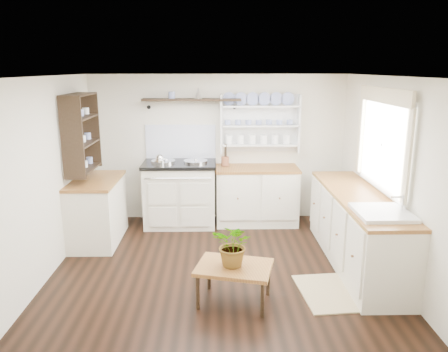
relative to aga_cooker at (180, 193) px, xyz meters
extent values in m
cube|color=black|center=(0.59, -1.57, -0.50)|extent=(4.00, 3.80, 0.01)
cube|color=silver|center=(0.59, 0.33, 0.65)|extent=(4.00, 0.02, 2.30)
cube|color=silver|center=(2.59, -1.57, 0.65)|extent=(0.02, 3.80, 2.30)
cube|color=silver|center=(-1.41, -1.57, 0.65)|extent=(0.02, 3.80, 2.30)
cube|color=white|center=(0.59, -1.57, 1.80)|extent=(4.00, 3.80, 0.01)
cube|color=white|center=(2.55, -1.42, 1.00)|extent=(0.04, 1.40, 1.00)
cube|color=white|center=(2.53, -1.42, 1.00)|extent=(0.02, 1.50, 1.10)
cube|color=beige|center=(2.51, -1.42, 1.58)|extent=(0.04, 1.55, 0.18)
cube|color=beige|center=(0.00, 0.00, -0.03)|extent=(1.07, 0.70, 0.94)
cube|color=black|center=(0.00, 0.00, 0.46)|extent=(1.11, 0.74, 0.05)
cylinder|color=silver|center=(-0.25, 0.00, 0.50)|extent=(0.36, 0.36, 0.03)
cylinder|color=silver|center=(0.25, 0.00, 0.50)|extent=(0.36, 0.36, 0.03)
cylinder|color=silver|center=(0.00, -0.39, 0.33)|extent=(0.96, 0.02, 0.02)
cube|color=white|center=(1.19, 0.03, -0.06)|extent=(1.25, 0.60, 0.88)
cube|color=brown|center=(1.19, 0.03, 0.38)|extent=(1.27, 0.63, 0.04)
cube|color=white|center=(2.29, -1.47, -0.06)|extent=(0.60, 2.40, 0.88)
cube|color=brown|center=(2.29, -1.47, 0.38)|extent=(0.62, 2.43, 0.04)
cube|color=white|center=(2.29, -2.22, 0.30)|extent=(0.55, 0.60, 0.28)
cylinder|color=silver|center=(2.49, -2.22, 0.50)|extent=(0.02, 0.02, 0.22)
cube|color=white|center=(-1.11, -0.67, -0.06)|extent=(0.60, 1.10, 0.88)
cube|color=brown|center=(-1.11, -0.67, 0.38)|extent=(0.62, 1.13, 0.04)
cube|color=white|center=(1.24, 0.31, 1.05)|extent=(1.20, 0.03, 0.90)
cube|color=white|center=(1.24, 0.22, 1.05)|extent=(1.20, 0.22, 0.02)
cylinder|color=navy|center=(1.24, 0.23, 1.32)|extent=(0.20, 0.02, 0.20)
cube|color=black|center=(0.19, 0.20, 1.42)|extent=(1.50, 0.24, 0.04)
cone|color=black|center=(-0.46, 0.27, 1.31)|extent=(0.06, 0.20, 0.06)
cone|color=black|center=(0.84, 0.27, 1.31)|extent=(0.06, 0.20, 0.06)
cube|color=black|center=(-1.25, -0.67, 1.05)|extent=(0.28, 0.80, 1.05)
cylinder|color=brown|center=(0.70, 0.11, 0.48)|extent=(0.12, 0.12, 0.14)
cube|color=brown|center=(0.74, -2.38, -0.11)|extent=(0.87, 0.71, 0.04)
cylinder|color=black|center=(0.36, -2.52, -0.32)|extent=(0.04, 0.04, 0.37)
cylinder|color=black|center=(0.47, -2.09, -0.32)|extent=(0.04, 0.04, 0.37)
cylinder|color=black|center=(1.00, -2.68, -0.32)|extent=(0.04, 0.04, 0.37)
cylinder|color=black|center=(1.11, -2.25, -0.32)|extent=(0.04, 0.04, 0.37)
imported|color=#3F7233|center=(0.74, -2.38, 0.14)|extent=(0.54, 0.52, 0.46)
cube|color=#907B54|center=(1.75, -2.23, -0.50)|extent=(0.63, 0.90, 0.02)
camera|label=1|loc=(0.55, -6.51, 1.89)|focal=35.00mm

